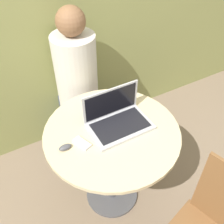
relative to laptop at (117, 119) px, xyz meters
The scene contains 6 objects.
ground_plane 0.76m from the laptop, 148.35° to the right, with size 12.00×12.00×0.00m, color #7F6B56.
round_table 0.22m from the laptop, 148.35° to the right, with size 0.82×0.82×0.71m.
laptop is the anchor object (origin of this frame).
cell_phone 0.26m from the laptop, behind, with size 0.09×0.12×0.02m.
computer_mouse 0.35m from the laptop, behind, with size 0.07×0.04×0.03m.
person_seated 0.67m from the laptop, 90.70° to the left, with size 0.36×0.50×1.25m.
Camera 1 is at (-0.52, -0.94, 1.85)m, focal length 42.00 mm.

